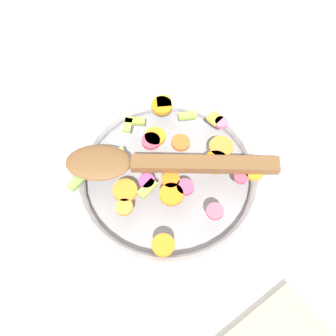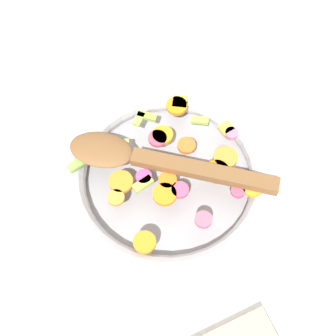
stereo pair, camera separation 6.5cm
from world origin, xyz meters
name	(u,v)px [view 1 (the left image)]	position (x,y,z in m)	size (l,w,h in m)	color
ground_plane	(168,184)	(0.00, 0.00, 0.00)	(4.00, 4.00, 0.00)	silver
skillet	(168,177)	(0.00, 0.00, 0.02)	(0.34, 0.34, 0.05)	gray
chopped_vegetables	(176,163)	(0.00, -0.01, 0.05)	(0.21, 0.24, 0.01)	orange
wooden_spoon	(148,163)	(0.02, 0.02, 0.06)	(0.21, 0.25, 0.01)	brown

